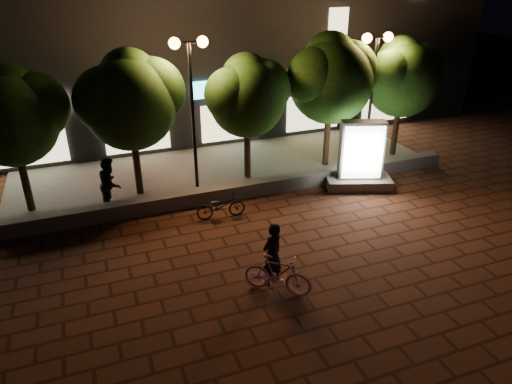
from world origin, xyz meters
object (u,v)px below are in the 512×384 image
tree_right (332,76)px  tree_far_right (403,75)px  scooter_parked (221,206)px  tree_far_left (11,113)px  rider (272,254)px  ad_kiosk (360,161)px  tree_left (130,98)px  street_lamp_right (375,65)px  street_lamp_left (191,76)px  tree_mid (248,93)px  scooter_pink (278,275)px  pedestrian (110,184)px

tree_right → tree_far_right: (3.20, -0.00, -0.20)m
tree_right → scooter_parked: 6.62m
tree_far_left → rider: 8.95m
tree_far_right → ad_kiosk: 4.46m
tree_left → rider: (2.33, -6.34, -2.58)m
tree_left → street_lamp_right: size_ratio=0.98×
tree_right → tree_far_right: size_ratio=1.06×
street_lamp_right → rider: (-6.62, -6.08, -3.03)m
street_lamp_left → scooter_parked: 4.33m
tree_far_left → tree_mid: 7.50m
scooter_pink → scooter_parked: size_ratio=1.10×
ad_kiosk → tree_mid: bearing=147.3°
tree_mid → pedestrian: size_ratio=2.50×
tree_right → street_lamp_left: (-5.36, -0.26, 0.46)m
tree_far_left → street_lamp_right: (12.45, -0.26, 0.60)m
street_lamp_right → pedestrian: 10.42m
ad_kiosk → pedestrian: 8.56m
rider → scooter_parked: size_ratio=1.10×
tree_right → pedestrian: 8.78m
street_lamp_right → tree_far_right: bearing=9.6°
tree_left → ad_kiosk: tree_left is taller
tree_mid → rider: bearing=-104.7°
street_lamp_right → ad_kiosk: (-1.52, -1.94, -2.89)m
scooter_parked → tree_mid: bearing=-31.2°
tree_right → tree_left: bearing=-180.0°
tree_left → scooter_parked: 4.54m
tree_mid → ad_kiosk: 4.64m
tree_mid → rider: size_ratio=2.61×
tree_mid → tree_far_right: (6.50, 0.00, 0.15)m
tree_far_right → rider: (-8.17, -6.34, -2.51)m
pedestrian → tree_mid: bearing=-66.3°
tree_far_left → tree_right: 10.81m
scooter_parked → rider: bearing=-172.4°
scooter_pink → pedestrian: size_ratio=0.96×
street_lamp_left → tree_far_right: bearing=1.8°
tree_left → street_lamp_right: bearing=-1.7°
tree_right → scooter_pink: size_ratio=2.94×
street_lamp_right → scooter_parked: bearing=-160.9°
rider → tree_far_right: bearing=-165.4°
pedestrian → tree_right: bearing=-70.5°
ad_kiosk → pedestrian: bearing=171.6°
tree_far_right → scooter_parked: (-8.38, -2.63, -2.96)m
scooter_pink → pedestrian: (-3.35, 5.77, 0.46)m
tree_far_left → tree_mid: tree_far_left is taller
street_lamp_right → scooter_parked: size_ratio=3.18×
tree_left → scooter_pink: bearing=-71.1°
tree_mid → rider: tree_mid is taller
tree_mid → scooter_pink: bearing=-104.0°
tree_far_left → street_lamp_left: size_ratio=0.89×
tree_left → tree_far_right: size_ratio=1.03×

